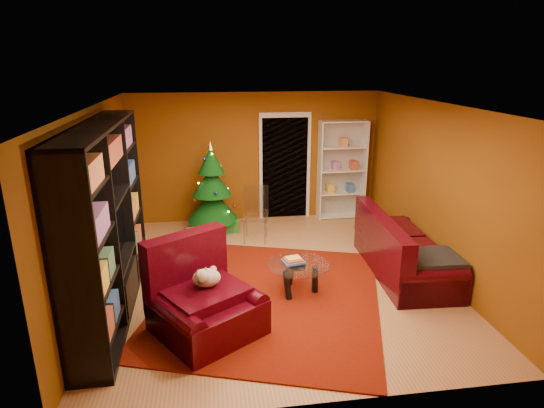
{
  "coord_description": "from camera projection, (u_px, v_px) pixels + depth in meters",
  "views": [
    {
      "loc": [
        -0.96,
        -6.28,
        3.21
      ],
      "look_at": [
        0.0,
        0.4,
        1.05
      ],
      "focal_mm": 30.0,
      "sensor_mm": 36.0,
      "label": 1
    }
  ],
  "objects": [
    {
      "name": "gift_box_red",
      "position": [
        199.0,
        224.0,
        8.88
      ],
      "size": [
        0.25,
        0.25,
        0.24
      ],
      "primitive_type": "cube",
      "rotation": [
        0.0,
        0.0,
        -0.01
      ],
      "color": "maroon",
      "rests_on": "floor"
    },
    {
      "name": "doorway",
      "position": [
        285.0,
        169.0,
        9.36
      ],
      "size": [
        1.06,
        0.6,
        2.16
      ],
      "primitive_type": null,
      "color": "black",
      "rests_on": "floor"
    },
    {
      "name": "rug",
      "position": [
        270.0,
        298.0,
        6.38
      ],
      "size": [
        3.9,
        4.22,
        0.02
      ],
      "primitive_type": "cube",
      "rotation": [
        0.0,
        0.0,
        -0.31
      ],
      "color": "#6E1506",
      "rests_on": "floor"
    },
    {
      "name": "coffee_table",
      "position": [
        298.0,
        278.0,
        6.47
      ],
      "size": [
        1.05,
        1.05,
        0.56
      ],
      "primitive_type": null,
      "rotation": [
        0.0,
        0.0,
        0.2
      ],
      "color": "gray",
      "rests_on": "rug"
    },
    {
      "name": "gift_box_green",
      "position": [
        232.0,
        225.0,
        8.83
      ],
      "size": [
        0.25,
        0.25,
        0.25
      ],
      "primitive_type": "cube",
      "rotation": [
        0.0,
        0.0,
        -0.02
      ],
      "color": "#237125",
      "rests_on": "floor"
    },
    {
      "name": "acrylic_chair",
      "position": [
        255.0,
        217.0,
        8.31
      ],
      "size": [
        0.55,
        0.58,
        0.9
      ],
      "primitive_type": null,
      "rotation": [
        0.0,
        0.0,
        -0.19
      ],
      "color": "#66605B",
      "rests_on": "rug"
    },
    {
      "name": "wall_left",
      "position": [
        96.0,
        203.0,
        6.29
      ],
      "size": [
        0.05,
        5.5,
        2.6
      ],
      "primitive_type": "cube",
      "color": "brown",
      "rests_on": "ground"
    },
    {
      "name": "wall_back",
      "position": [
        255.0,
        157.0,
        9.25
      ],
      "size": [
        5.0,
        0.05,
        2.6
      ],
      "primitive_type": "cube",
      "color": "brown",
      "rests_on": "ground"
    },
    {
      "name": "dog",
      "position": [
        207.0,
        278.0,
        5.44
      ],
      "size": [
        0.5,
        0.47,
        0.31
      ],
      "primitive_type": null,
      "rotation": [
        0.0,
        0.0,
        0.59
      ],
      "color": "beige",
      "rests_on": "armchair"
    },
    {
      "name": "media_unit",
      "position": [
        106.0,
        222.0,
        5.77
      ],
      "size": [
        0.53,
        3.22,
        2.47
      ],
      "primitive_type": null,
      "rotation": [
        0.0,
        0.0,
        0.01
      ],
      "color": "black",
      "rests_on": "floor"
    },
    {
      "name": "ceiling",
      "position": [
        276.0,
        104.0,
        6.23
      ],
      "size": [
        5.0,
        5.5,
        0.05
      ],
      "primitive_type": "cube",
      "color": "silver",
      "rests_on": "wall_back"
    },
    {
      "name": "wall_right",
      "position": [
        438.0,
        189.0,
        6.97
      ],
      "size": [
        0.05,
        5.5,
        2.6
      ],
      "primitive_type": "cube",
      "color": "brown",
      "rests_on": "ground"
    },
    {
      "name": "white_bookshelf",
      "position": [
        342.0,
        170.0,
        9.38
      ],
      "size": [
        0.97,
        0.35,
        2.09
      ],
      "primitive_type": null,
      "rotation": [
        0.0,
        0.0,
        -0.0
      ],
      "color": "white",
      "rests_on": "floor"
    },
    {
      "name": "floor",
      "position": [
        276.0,
        278.0,
        7.03
      ],
      "size": [
        5.0,
        5.5,
        0.05
      ],
      "primitive_type": "cube",
      "color": "#AE7345",
      "rests_on": "ground"
    },
    {
      "name": "sofa",
      "position": [
        406.0,
        244.0,
        7.03
      ],
      "size": [
        1.11,
        2.27,
        0.95
      ],
      "primitive_type": null,
      "rotation": [
        0.0,
        0.0,
        1.52
      ],
      "color": "black",
      "rests_on": "rug"
    },
    {
      "name": "christmas_tree",
      "position": [
        212.0,
        188.0,
        8.67
      ],
      "size": [
        1.28,
        1.28,
        1.77
      ],
      "primitive_type": null,
      "rotation": [
        0.0,
        0.0,
        -0.36
      ],
      "color": "#083A0E",
      "rests_on": "floor"
    },
    {
      "name": "armchair",
      "position": [
        206.0,
        298.0,
        5.45
      ],
      "size": [
        1.68,
        1.68,
        0.95
      ],
      "primitive_type": null,
      "rotation": [
        0.0,
        0.0,
        0.59
      ],
      "color": "black",
      "rests_on": "rug"
    },
    {
      "name": "gift_box_teal",
      "position": [
        195.0,
        236.0,
        8.26
      ],
      "size": [
        0.33,
        0.33,
        0.27
      ],
      "primitive_type": "cube",
      "rotation": [
        0.0,
        0.0,
        0.26
      ],
      "color": "teal",
      "rests_on": "floor"
    }
  ]
}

